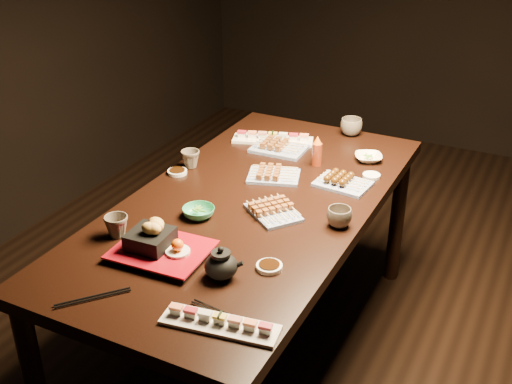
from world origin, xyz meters
TOP-DOWN VIEW (x-y plane):
  - ground at (0.00, 0.00)m, footprint 5.00×5.00m
  - dining_table at (-0.33, -0.23)m, footprint 0.92×1.81m
  - sushi_platter_near at (-0.06, -0.93)m, footprint 0.36×0.15m
  - sushi_platter_far at (-0.51, 0.36)m, footprint 0.39×0.22m
  - yakitori_plate_center at (-0.34, 0.01)m, footprint 0.25×0.21m
  - yakitori_plate_right at (-0.21, -0.28)m, footprint 0.26×0.25m
  - yakitori_plate_left at (-0.44, 0.28)m, footprint 0.25×0.18m
  - tsukune_plate at (-0.05, 0.07)m, footprint 0.23×0.18m
  - edamame_bowl_green at (-0.45, -0.42)m, footprint 0.13×0.13m
  - edamame_bowl_cream at (-0.04, 0.35)m, footprint 0.16×0.16m
  - tempura_tray at (-0.42, -0.70)m, footprint 0.33×0.27m
  - teacup_near_left at (-0.63, -0.67)m, footprint 0.09×0.09m
  - teacup_mid_right at (0.04, -0.24)m, footprint 0.12×0.12m
  - teacup_far_left at (-0.71, -0.06)m, footprint 0.10×0.10m
  - teacup_far_right at (-0.21, 0.61)m, footprint 0.14×0.14m
  - teapot at (-0.18, -0.72)m, footprint 0.16×0.16m
  - condiment_bottle at (-0.23, 0.21)m, footprint 0.06×0.06m
  - sauce_dish_west at (-0.72, -0.14)m, footprint 0.09×0.09m
  - sauce_dish_east at (0.03, 0.20)m, footprint 0.09×0.09m
  - sauce_dish_se at (-0.06, -0.61)m, footprint 0.11×0.11m
  - sauce_dish_nw at (-0.66, 0.34)m, footprint 0.09×0.09m
  - chopsticks_near at (-0.47, -1.00)m, footprint 0.17×0.19m
  - chopsticks_se at (-0.07, -0.89)m, footprint 0.23×0.05m

SIDE VIEW (x-z plane):
  - ground at x=0.00m, z-range 0.00..0.00m
  - dining_table at x=-0.33m, z-range 0.00..0.75m
  - chopsticks_near at x=-0.47m, z-range 0.75..0.76m
  - chopsticks_se at x=-0.07m, z-range 0.75..0.76m
  - sauce_dish_east at x=0.03m, z-range 0.75..0.76m
  - sauce_dish_nw at x=-0.66m, z-range 0.75..0.76m
  - sauce_dish_west at x=-0.72m, z-range 0.75..0.76m
  - sauce_dish_se at x=-0.06m, z-range 0.75..0.77m
  - edamame_bowl_cream at x=-0.04m, z-range 0.75..0.78m
  - edamame_bowl_green at x=-0.45m, z-range 0.75..0.79m
  - sushi_platter_near at x=-0.06m, z-range 0.75..0.79m
  - sushi_platter_far at x=-0.51m, z-range 0.75..0.80m
  - yakitori_plate_right at x=-0.21m, z-range 0.75..0.80m
  - yakitori_plate_center at x=-0.34m, z-range 0.75..0.80m
  - tsukune_plate at x=-0.05m, z-range 0.75..0.80m
  - yakitori_plate_left at x=-0.44m, z-range 0.75..0.81m
  - teacup_mid_right at x=0.04m, z-range 0.75..0.82m
  - teacup_far_left at x=-0.71m, z-range 0.75..0.83m
  - teacup_near_left at x=-0.63m, z-range 0.75..0.83m
  - teacup_far_right at x=-0.21m, z-range 0.75..0.83m
  - teapot at x=-0.18m, z-range 0.75..0.86m
  - tempura_tray at x=-0.42m, z-range 0.75..0.86m
  - condiment_bottle at x=-0.23m, z-range 0.75..0.89m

